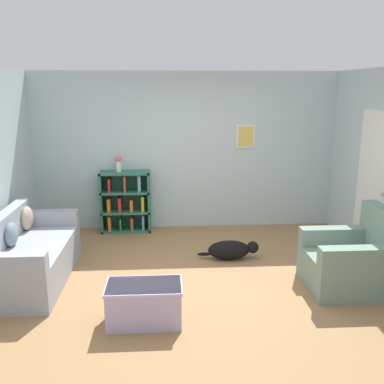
% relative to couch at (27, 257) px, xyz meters
% --- Properties ---
extents(ground_plane, '(14.00, 14.00, 0.00)m').
position_rel_couch_xyz_m(ground_plane, '(2.04, -0.16, -0.32)').
color(ground_plane, '#997047').
extents(wall_back, '(5.60, 0.13, 2.60)m').
position_rel_couch_xyz_m(wall_back, '(2.04, 2.09, 0.98)').
color(wall_back, silver).
rests_on(wall_back, ground_plane).
extents(couch, '(0.83, 1.76, 0.84)m').
position_rel_couch_xyz_m(couch, '(0.00, 0.00, 0.00)').
color(couch, '#9399A3').
rests_on(couch, ground_plane).
extents(bookshelf, '(0.81, 0.32, 1.01)m').
position_rel_couch_xyz_m(bookshelf, '(1.04, 1.88, 0.17)').
color(bookshelf, '#2D6B56').
rests_on(bookshelf, ground_plane).
extents(recliner_chair, '(0.97, 0.87, 0.97)m').
position_rel_couch_xyz_m(recliner_chair, '(3.93, -0.41, 0.02)').
color(recliner_chair, gray).
rests_on(recliner_chair, ground_plane).
extents(coffee_table, '(0.77, 0.44, 0.42)m').
position_rel_couch_xyz_m(coffee_table, '(1.48, -1.05, -0.10)').
color(coffee_table, '#ADA3CC').
rests_on(coffee_table, ground_plane).
extents(dog, '(0.86, 0.25, 0.27)m').
position_rel_couch_xyz_m(dog, '(2.60, 0.53, -0.18)').
color(dog, black).
rests_on(dog, ground_plane).
extents(vase, '(0.11, 0.11, 0.27)m').
position_rel_couch_xyz_m(vase, '(0.95, 1.86, 0.84)').
color(vase, silver).
rests_on(vase, bookshelf).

